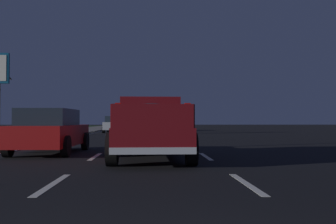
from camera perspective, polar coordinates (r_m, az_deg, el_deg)
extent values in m
plane|color=black|center=(29.36, -2.55, -3.49)|extent=(144.00, 144.00, 0.00)
cube|color=slate|center=(30.29, -16.81, -3.26)|extent=(108.00, 4.00, 0.12)
cube|color=silver|center=(7.19, 11.63, -10.40)|extent=(2.40, 0.14, 0.01)
cube|color=silver|center=(12.26, 5.65, -6.61)|extent=(2.40, 0.14, 0.01)
cube|color=silver|center=(19.01, 2.72, -4.70)|extent=(2.40, 0.14, 0.01)
cube|color=silver|center=(25.53, 1.38, -3.82)|extent=(2.40, 0.14, 0.01)
cube|color=silver|center=(31.31, 0.66, -3.35)|extent=(2.40, 0.14, 0.01)
cube|color=silver|center=(38.04, 0.10, -2.98)|extent=(2.40, 0.14, 0.01)
cube|color=silver|center=(44.02, -0.25, -2.74)|extent=(2.40, 0.14, 0.01)
cube|color=silver|center=(50.66, -0.55, -2.54)|extent=(2.40, 0.14, 0.01)
cube|color=silver|center=(56.75, -0.76, -2.41)|extent=(2.40, 0.14, 0.01)
cube|color=silver|center=(61.81, -0.90, -2.31)|extent=(2.40, 0.14, 0.01)
cube|color=silver|center=(68.61, -1.06, -2.21)|extent=(2.40, 0.14, 0.01)
cube|color=silver|center=(74.02, -1.17, -2.14)|extent=(2.40, 0.14, 0.01)
cube|color=silver|center=(80.75, -1.28, -2.06)|extent=(2.40, 0.14, 0.01)
cube|color=silver|center=(7.29, -16.81, -10.24)|extent=(2.40, 0.14, 0.01)
cube|color=silver|center=(12.40, -10.78, -6.53)|extent=(2.40, 0.14, 0.01)
cube|color=silver|center=(17.96, -8.19, -4.90)|extent=(2.40, 0.14, 0.01)
cube|color=silver|center=(24.10, -6.74, -3.97)|extent=(2.40, 0.14, 0.01)
cube|color=silver|center=(30.77, -5.81, -3.38)|extent=(2.40, 0.14, 0.01)
cube|color=silver|center=(37.12, -5.25, -3.01)|extent=(2.40, 0.14, 0.01)
cube|color=silver|center=(43.99, -4.82, -2.74)|extent=(2.40, 0.14, 0.01)
cube|color=silver|center=(50.96, -4.50, -2.53)|extent=(2.40, 0.14, 0.01)
cube|color=silver|center=(56.85, -4.29, -2.40)|extent=(2.40, 0.14, 0.01)
cube|color=silver|center=(62.36, -4.13, -2.30)|extent=(2.40, 0.14, 0.01)
cube|color=silver|center=(67.92, -4.00, -2.21)|extent=(2.40, 0.14, 0.01)
cube|color=silver|center=(73.47, -3.89, -2.14)|extent=(2.40, 0.14, 0.01)
cube|color=silver|center=(79.09, -3.79, -2.08)|extent=(2.40, 0.14, 0.01)
cube|color=silver|center=(29.81, -12.52, -3.42)|extent=(108.00, 0.14, 0.01)
cube|color=maroon|center=(11.46, -2.62, -3.65)|extent=(5.45, 2.13, 0.60)
cube|color=maroon|center=(12.64, -2.73, -0.03)|extent=(2.20, 1.89, 0.90)
cube|color=#1E2833|center=(11.60, -2.63, 0.33)|extent=(0.07, 1.44, 0.50)
cube|color=maroon|center=(10.40, -7.68, -0.69)|extent=(3.03, 0.15, 0.56)
cube|color=maroon|center=(10.44, 2.68, -0.70)|extent=(3.03, 0.15, 0.56)
cube|color=maroon|center=(8.80, -2.24, -0.60)|extent=(0.12, 1.88, 0.56)
cube|color=silver|center=(8.82, -2.25, -5.80)|extent=(0.17, 2.00, 0.16)
cube|color=red|center=(8.82, -7.45, 0.71)|extent=(0.06, 0.14, 0.20)
cube|color=red|center=(8.87, 2.93, 0.69)|extent=(0.06, 0.14, 0.20)
ellipsoid|color=#232833|center=(10.38, -2.49, -0.48)|extent=(2.63, 1.58, 0.64)
sphere|color=silver|center=(10.87, -4.45, -1.25)|extent=(0.40, 0.40, 0.40)
sphere|color=beige|center=(9.79, -0.65, -1.37)|extent=(0.34, 0.34, 0.34)
cylinder|color=black|center=(13.27, -7.12, -4.39)|extent=(0.84, 0.28, 0.84)
cylinder|color=black|center=(13.31, 1.53, -4.39)|extent=(0.84, 0.28, 0.84)
cylinder|color=black|center=(9.73, -8.32, -5.54)|extent=(0.84, 0.28, 0.84)
cylinder|color=black|center=(9.78, 3.50, -5.53)|extent=(0.84, 0.28, 0.84)
cube|color=black|center=(41.95, -2.23, -1.96)|extent=(4.41, 1.82, 0.70)
cube|color=#1E2833|center=(41.70, -2.23, -1.10)|extent=(2.47, 1.59, 0.56)
cylinder|color=black|center=(43.46, -3.42, -2.31)|extent=(0.68, 0.22, 0.68)
cylinder|color=black|center=(43.46, -1.05, -2.32)|extent=(0.68, 0.22, 0.68)
cylinder|color=black|center=(40.47, -3.51, -2.39)|extent=(0.68, 0.22, 0.68)
cylinder|color=black|center=(40.47, -0.96, -2.40)|extent=(0.68, 0.22, 0.68)
cube|color=red|center=(39.80, -2.23, -1.92)|extent=(0.09, 1.51, 0.10)
cube|color=maroon|center=(14.03, -17.07, -3.32)|extent=(4.45, 1.92, 0.70)
cube|color=#1E2833|center=(13.78, -17.34, -0.74)|extent=(2.51, 1.65, 0.56)
cylinder|color=black|center=(15.73, -18.71, -4.13)|extent=(0.68, 0.22, 0.68)
cylinder|color=black|center=(15.28, -12.25, -4.26)|extent=(0.68, 0.22, 0.68)
cylinder|color=black|center=(12.92, -22.79, -4.75)|extent=(0.68, 0.22, 0.68)
cylinder|color=black|center=(12.37, -14.99, -4.96)|extent=(0.68, 0.22, 0.68)
cube|color=red|center=(11.98, -19.94, -3.42)|extent=(0.12, 1.51, 0.10)
cube|color=#B2B5BA|center=(36.55, -7.83, -2.05)|extent=(4.45, 1.93, 0.70)
cube|color=#1E2833|center=(36.30, -7.88, -1.06)|extent=(2.51, 1.65, 0.56)
cylinder|color=black|center=(38.15, -8.91, -2.45)|extent=(0.68, 0.22, 0.68)
cylinder|color=black|center=(37.94, -6.21, -2.46)|extent=(0.68, 0.22, 0.68)
cylinder|color=black|center=(35.19, -9.59, -2.55)|extent=(0.68, 0.22, 0.68)
cylinder|color=black|center=(34.97, -6.67, -2.57)|extent=(0.68, 0.22, 0.68)
cube|color=red|center=(34.41, -8.27, -2.02)|extent=(0.12, 1.51, 0.10)
cylinder|color=#423323|center=(35.80, -23.13, 5.39)|extent=(1.26, 0.75, 1.12)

